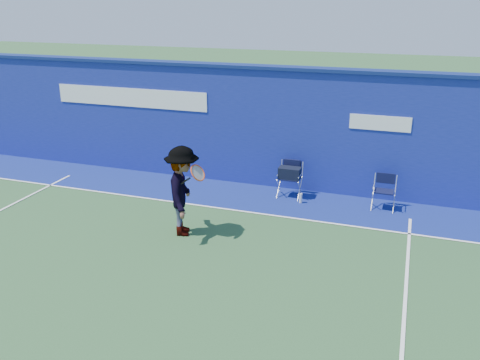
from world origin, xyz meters
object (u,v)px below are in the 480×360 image
(tennis_player, at_px, (183,191))
(directors_chair_left, at_px, (290,182))
(water_bottle, at_px, (301,198))
(directors_chair_right, at_px, (383,199))

(tennis_player, bearing_deg, directors_chair_left, 59.86)
(water_bottle, bearing_deg, directors_chair_left, 137.48)
(directors_chair_left, height_order, directors_chair_right, directors_chair_left)
(water_bottle, xyz_separation_m, tennis_player, (-1.95, -2.40, 0.82))
(directors_chair_left, bearing_deg, water_bottle, -42.52)
(directors_chair_right, relative_size, tennis_player, 0.43)
(water_bottle, height_order, tennis_player, tennis_player)
(directors_chair_left, relative_size, water_bottle, 3.65)
(directors_chair_left, bearing_deg, tennis_player, -120.14)
(directors_chair_left, relative_size, tennis_player, 0.47)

